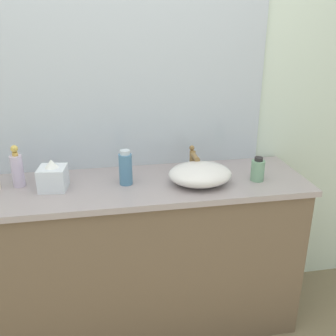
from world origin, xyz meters
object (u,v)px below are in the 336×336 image
lotion_bottle (258,170)px  tissue_box (53,177)px  soap_dispenser (17,169)px  sink_basin (200,174)px  perfume_bottle (126,168)px

lotion_bottle → tissue_box: bearing=175.8°
soap_dispenser → sink_basin: bearing=-8.4°
tissue_box → soap_dispenser: bearing=158.7°
soap_dispenser → perfume_bottle: soap_dispenser is taller
soap_dispenser → tissue_box: bearing=-21.3°
perfume_bottle → lotion_bottle: bearing=-6.2°
sink_basin → lotion_bottle: 0.30m
sink_basin → soap_dispenser: 0.91m
lotion_bottle → tissue_box: (-1.03, 0.07, 0.01)m
soap_dispenser → lotion_bottle: 1.21m
soap_dispenser → tissue_box: size_ratio=1.39×
lotion_bottle → tissue_box: size_ratio=0.82×
perfume_bottle → soap_dispenser: bearing=172.6°
sink_basin → soap_dispenser: bearing=171.6°
sink_basin → perfume_bottle: bearing=170.2°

